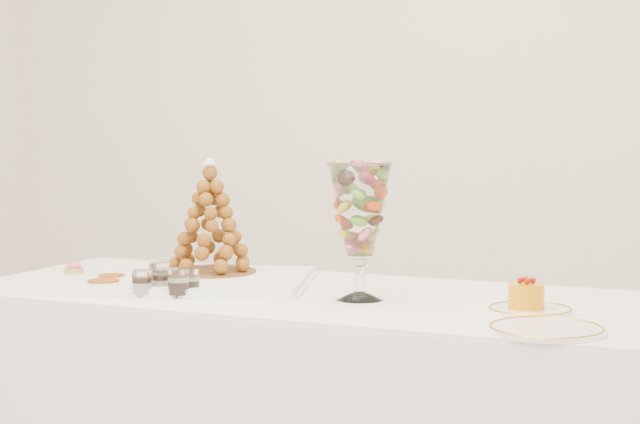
% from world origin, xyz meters
% --- Properties ---
extents(lace_tray, '(0.75, 0.64, 0.02)m').
position_xyz_m(lace_tray, '(-0.40, 0.22, 0.76)').
color(lace_tray, white).
rests_on(lace_tray, buffet_table).
extents(macaron_vase, '(0.16, 0.16, 0.36)m').
position_xyz_m(macaron_vase, '(0.14, 0.13, 0.98)').
color(macaron_vase, white).
rests_on(macaron_vase, buffet_table).
extents(cake_plate, '(0.21, 0.21, 0.01)m').
position_xyz_m(cake_plate, '(0.59, 0.11, 0.75)').
color(cake_plate, white).
rests_on(cake_plate, buffet_table).
extents(spare_plate, '(0.26, 0.26, 0.01)m').
position_xyz_m(spare_plate, '(0.66, -0.13, 0.75)').
color(spare_plate, white).
rests_on(spare_plate, buffet_table).
extents(pink_tart, '(0.06, 0.06, 0.04)m').
position_xyz_m(pink_tart, '(-0.83, 0.27, 0.76)').
color(pink_tart, tan).
rests_on(pink_tart, buffet_table).
extents(verrine_a, '(0.06, 0.06, 0.08)m').
position_xyz_m(verrine_a, '(-0.43, 0.09, 0.79)').
color(verrine_a, white).
rests_on(verrine_a, buffet_table).
extents(verrine_b, '(0.06, 0.06, 0.07)m').
position_xyz_m(verrine_b, '(-0.40, 0.04, 0.78)').
color(verrine_b, white).
rests_on(verrine_b, buffet_table).
extents(verrine_c, '(0.06, 0.06, 0.07)m').
position_xyz_m(verrine_c, '(-0.31, 0.05, 0.78)').
color(verrine_c, white).
rests_on(verrine_c, buffet_table).
extents(verrine_d, '(0.06, 0.06, 0.07)m').
position_xyz_m(verrine_d, '(-0.42, -0.02, 0.78)').
color(verrine_d, white).
rests_on(verrine_d, buffet_table).
extents(verrine_e, '(0.06, 0.06, 0.08)m').
position_xyz_m(verrine_e, '(-0.32, 0.00, 0.79)').
color(verrine_e, white).
rests_on(verrine_e, buffet_table).
extents(ramekin_back, '(0.08, 0.08, 0.03)m').
position_xyz_m(ramekin_back, '(-0.60, 0.12, 0.76)').
color(ramekin_back, white).
rests_on(ramekin_back, buffet_table).
extents(ramekin_front, '(0.10, 0.10, 0.03)m').
position_xyz_m(ramekin_front, '(-0.55, -0.00, 0.76)').
color(ramekin_front, white).
rests_on(ramekin_front, buffet_table).
extents(croquembouche, '(0.27, 0.27, 0.34)m').
position_xyz_m(croquembouche, '(-0.38, 0.31, 0.93)').
color(croquembouche, brown).
rests_on(croquembouche, lace_tray).
extents(mousse_cake, '(0.09, 0.09, 0.08)m').
position_xyz_m(mousse_cake, '(0.58, 0.10, 0.79)').
color(mousse_cake, orange).
rests_on(mousse_cake, cake_plate).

